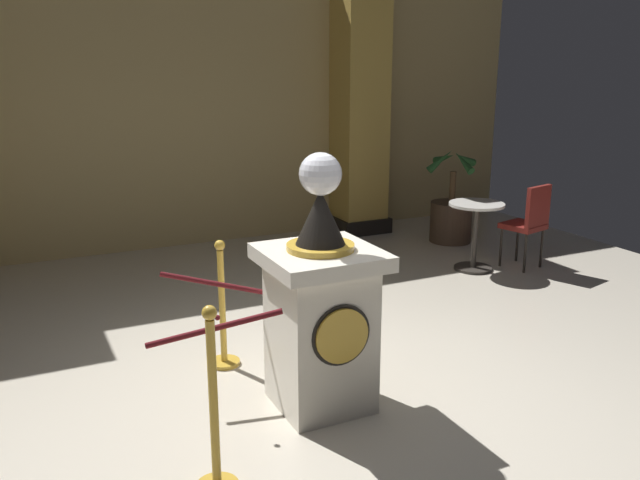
{
  "coord_description": "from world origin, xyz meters",
  "views": [
    {
      "loc": [
        -1.8,
        -3.91,
        2.29
      ],
      "look_at": [
        -0.0,
        -0.18,
        1.17
      ],
      "focal_mm": 37.47,
      "sensor_mm": 36.0,
      "label": 1
    }
  ],
  "objects_px": {
    "potted_palm_right": "(451,216)",
    "cafe_chair_red": "(529,219)",
    "stanchion_far": "(215,428)",
    "pedestal_clock": "(320,310)",
    "stanchion_near": "(223,322)",
    "cafe_table": "(475,227)"
  },
  "relations": [
    {
      "from": "potted_palm_right",
      "to": "cafe_chair_red",
      "type": "height_order",
      "value": "potted_palm_right"
    },
    {
      "from": "stanchion_far",
      "to": "potted_palm_right",
      "type": "distance_m",
      "value": 5.69
    },
    {
      "from": "pedestal_clock",
      "to": "cafe_chair_red",
      "type": "height_order",
      "value": "pedestal_clock"
    },
    {
      "from": "stanchion_near",
      "to": "potted_palm_right",
      "type": "height_order",
      "value": "potted_palm_right"
    },
    {
      "from": "pedestal_clock",
      "to": "potted_palm_right",
      "type": "xyz_separation_m",
      "value": [
        3.38,
        3.11,
        -0.35
      ]
    },
    {
      "from": "cafe_table",
      "to": "stanchion_far",
      "type": "bearing_deg",
      "value": -145.54
    },
    {
      "from": "potted_palm_right",
      "to": "cafe_table",
      "type": "xyz_separation_m",
      "value": [
        -0.5,
        -1.11,
        0.15
      ]
    },
    {
      "from": "stanchion_near",
      "to": "stanchion_far",
      "type": "relative_size",
      "value": 0.93
    },
    {
      "from": "stanchion_near",
      "to": "potted_palm_right",
      "type": "bearing_deg",
      "value": 30.55
    },
    {
      "from": "stanchion_near",
      "to": "pedestal_clock",
      "type": "bearing_deg",
      "value": -65.4
    },
    {
      "from": "pedestal_clock",
      "to": "stanchion_near",
      "type": "relative_size",
      "value": 1.73
    },
    {
      "from": "pedestal_clock",
      "to": "potted_palm_right",
      "type": "bearing_deg",
      "value": 42.65
    },
    {
      "from": "stanchion_far",
      "to": "cafe_chair_red",
      "type": "bearing_deg",
      "value": 28.63
    },
    {
      "from": "stanchion_far",
      "to": "cafe_chair_red",
      "type": "height_order",
      "value": "stanchion_far"
    },
    {
      "from": "cafe_chair_red",
      "to": "pedestal_clock",
      "type": "bearing_deg",
      "value": -152.72
    },
    {
      "from": "potted_palm_right",
      "to": "cafe_table",
      "type": "height_order",
      "value": "potted_palm_right"
    },
    {
      "from": "stanchion_far",
      "to": "potted_palm_right",
      "type": "height_order",
      "value": "potted_palm_right"
    },
    {
      "from": "cafe_table",
      "to": "cafe_chair_red",
      "type": "xyz_separation_m",
      "value": [
        0.57,
        -0.22,
        0.08
      ]
    },
    {
      "from": "stanchion_far",
      "to": "stanchion_near",
      "type": "bearing_deg",
      "value": 70.76
    },
    {
      "from": "stanchion_near",
      "to": "cafe_chair_red",
      "type": "distance_m",
      "value": 3.96
    },
    {
      "from": "potted_palm_right",
      "to": "cafe_chair_red",
      "type": "distance_m",
      "value": 1.36
    },
    {
      "from": "stanchion_far",
      "to": "potted_palm_right",
      "type": "relative_size",
      "value": 0.88
    }
  ]
}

